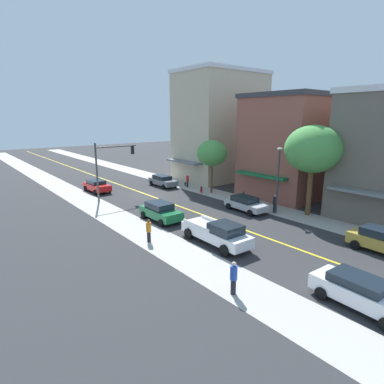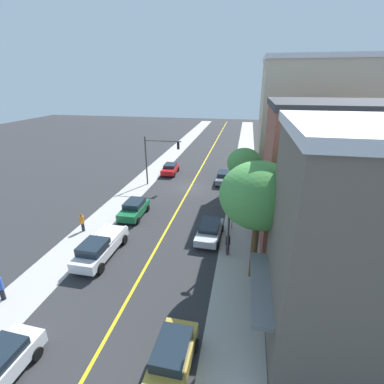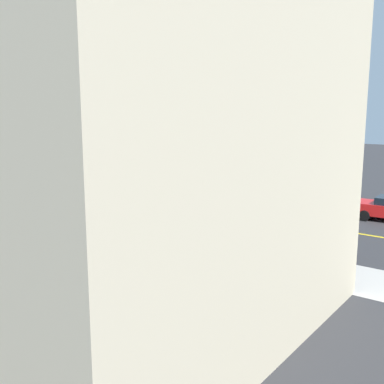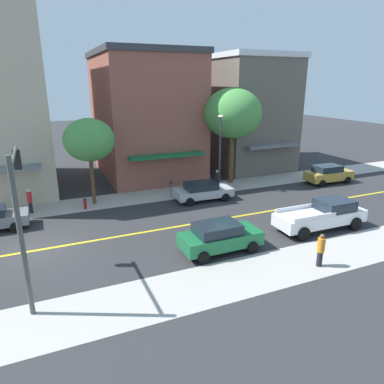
{
  "view_description": "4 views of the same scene",
  "coord_description": "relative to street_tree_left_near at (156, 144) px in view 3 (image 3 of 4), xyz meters",
  "views": [
    {
      "loc": [
        18.77,
        32.24,
        9.02
      ],
      "look_at": [
        0.88,
        9.76,
        2.24
      ],
      "focal_mm": 29.86,
      "sensor_mm": 36.0,
      "label": 1
    },
    {
      "loc": [
        -6.67,
        33.33,
        12.95
      ],
      "look_at": [
        -1.67,
        7.43,
        2.4
      ],
      "focal_mm": 26.25,
      "sensor_mm": 36.0,
      "label": 2
    },
    {
      "loc": [
        -23.91,
        -11.38,
        6.42
      ],
      "look_at": [
        -2.22,
        5.18,
        1.54
      ],
      "focal_mm": 42.22,
      "sensor_mm": 36.0,
      "label": 3
    },
    {
      "loc": [
        19.23,
        0.9,
        8.8
      ],
      "look_at": [
        -0.45,
        9.45,
        2.03
      ],
      "focal_mm": 32.74,
      "sensor_mm": 36.0,
      "label": 4
    }
  ],
  "objects": [
    {
      "name": "ground_plane",
      "position": [
        6.66,
        -4.1,
        -4.81
      ],
      "size": [
        140.0,
        140.0,
        0.0
      ],
      "primitive_type": "plane",
      "color": "#2D2D30"
    },
    {
      "name": "sidewalk_left",
      "position": [
        -0.13,
        -4.1,
        -4.8
      ],
      "size": [
        3.29,
        126.0,
        0.01
      ],
      "primitive_type": "cube",
      "color": "#ADA8A0",
      "rests_on": "ground"
    },
    {
      "name": "sidewalk_right",
      "position": [
        13.44,
        -4.1,
        -4.8
      ],
      "size": [
        3.29,
        126.0,
        0.01
      ],
      "primitive_type": "cube",
      "color": "#ADA8A0",
      "rests_on": "ground"
    },
    {
      "name": "road_centerline_stripe",
      "position": [
        6.66,
        -4.1,
        -4.8
      ],
      "size": [
        0.2,
        126.0,
        0.0
      ],
      "primitive_type": "cube",
      "color": "yellow",
      "rests_on": "ground"
    },
    {
      "name": "tan_rowhouse",
      "position": [
        -7.5,
        -6.61,
        2.91
      ],
      "size": [
        13.48,
        8.73,
        15.42
      ],
      "rotation": [
        0.0,
        0.0,
        -1.57
      ],
      "color": "beige",
      "rests_on": "ground"
    },
    {
      "name": "street_tree_left_near",
      "position": [
        0.0,
        0.0,
        0.0
      ],
      "size": [
        3.62,
        3.62,
        6.37
      ],
      "color": "brown",
      "rests_on": "ground"
    },
    {
      "name": "street_tree_right_corner",
      "position": [
        -1.08,
        12.37,
        1.36
      ],
      "size": [
        5.06,
        5.06,
        8.35
      ],
      "color": "brown",
      "rests_on": "ground"
    },
    {
      "name": "fire_hydrant",
      "position": [
        0.95,
        -0.79,
        -4.4
      ],
      "size": [
        0.44,
        0.24,
        0.81
      ],
      "color": "red",
      "rests_on": "ground"
    },
    {
      "name": "parking_meter",
      "position": [
        0.72,
        5.89,
        -3.95
      ],
      "size": [
        0.12,
        0.18,
        1.3
      ],
      "color": "#4C4C51",
      "rests_on": "ground"
    },
    {
      "name": "traffic_light_mast",
      "position": [
        11.08,
        -4.29,
        -0.58
      ],
      "size": [
        4.82,
        0.32,
        6.39
      ],
      "rotation": [
        0.0,
        0.0,
        3.14
      ],
      "color": "#474C47",
      "rests_on": "ground"
    },
    {
      "name": "street_lamp",
      "position": [
        0.82,
        10.18,
        -0.9
      ],
      "size": [
        0.7,
        0.36,
        6.29
      ],
      "color": "#38383D",
      "rests_on": "ground"
    },
    {
      "name": "green_sedan_right_curb",
      "position": [
        10.65,
        5.05,
        -3.97
      ],
      "size": [
        2.12,
        4.41,
        1.6
      ],
      "rotation": [
        0.0,
        0.0,
        1.58
      ],
      "color": "#196638",
      "rests_on": "ground"
    },
    {
      "name": "grey_sedan_left_curb",
      "position": [
        2.59,
        -6.78,
        -4.03
      ],
      "size": [
        2.03,
        4.55,
        1.46
      ],
      "rotation": [
        0.0,
        0.0,
        1.57
      ],
      "color": "slate",
      "rests_on": "ground"
    },
    {
      "name": "silver_sedan_left_curb",
      "position": [
        2.55,
        7.85,
        -4.05
      ],
      "size": [
        2.25,
        4.52,
        1.44
      ],
      "rotation": [
        0.0,
        0.0,
        1.52
      ],
      "color": "#B7BABF",
      "rests_on": "ground"
    },
    {
      "name": "white_sedan_right_curb",
      "position": [
        10.41,
        22.41,
        -3.99
      ],
      "size": [
        2.22,
        4.79,
        1.52
      ],
      "rotation": [
        0.0,
        0.0,
        1.52
      ],
      "color": "silver",
      "rests_on": "ground"
    },
    {
      "name": "white_pickup_truck",
      "position": [
        10.51,
        12.35,
        -3.91
      ],
      "size": [
        2.28,
        5.9,
        1.79
      ],
      "rotation": [
        0.0,
        0.0,
        1.55
      ],
      "color": "silver",
      "rests_on": "ground"
    },
    {
      "name": "pedestrian_red_shirt",
      "position": [
        0.3,
        -4.39,
        -3.88
      ],
      "size": [
        0.34,
        0.34,
        1.74
      ],
      "rotation": [
        0.0,
        0.0,
        5.61
      ],
      "color": "black",
      "rests_on": "ground"
    },
    {
      "name": "pedestrian_blue_shirt",
      "position": [
        14.39,
        17.74,
        -3.85
      ],
      "size": [
        0.38,
        0.38,
        1.81
      ],
      "rotation": [
        0.0,
        0.0,
        2.63
      ],
      "color": "black",
      "rests_on": "ground"
    },
    {
      "name": "pedestrian_orange_shirt",
      "position": [
        14.13,
        8.84,
        -3.89
      ],
      "size": [
        0.37,
        0.37,
        1.73
      ],
      "rotation": [
        0.0,
        0.0,
        4.72
      ],
      "color": "black",
      "rests_on": "ground"
    },
    {
      "name": "pedestrian_black_shirt",
      "position": [
        0.82,
        9.98,
        -3.84
      ],
      "size": [
        0.35,
        0.35,
        1.81
      ],
      "rotation": [
        0.0,
        0.0,
        5.48
      ],
      "color": "black",
      "rests_on": "ground"
    },
    {
      "name": "small_dog",
      "position": [
        0.12,
        -5.11,
        -4.48
      ],
      "size": [
        0.57,
        0.57,
        0.49
      ],
      "rotation": [
        0.0,
        0.0,
        3.92
      ],
      "color": "#4C3828",
      "rests_on": "ground"
    }
  ]
}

